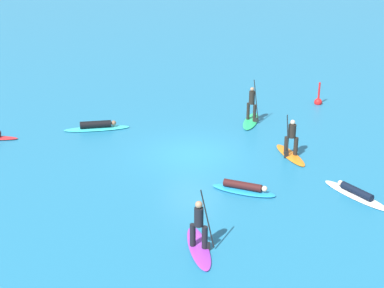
% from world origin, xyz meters
% --- Properties ---
extents(ground_plane, '(120.00, 120.00, 0.00)m').
position_xyz_m(ground_plane, '(0.00, 0.00, 0.00)').
color(ground_plane, '#1E6B93').
rests_on(ground_plane, ground).
extents(surfer_on_green_board, '(1.23, 2.77, 2.34)m').
position_xyz_m(surfer_on_green_board, '(0.82, 5.19, 0.44)').
color(surfer_on_green_board, '#23B266').
rests_on(surfer_on_green_board, ground_plane).
extents(surfer_on_white_board, '(3.00, 2.05, 0.37)m').
position_xyz_m(surfer_on_white_board, '(7.47, -0.76, 0.12)').
color(surfer_on_white_board, white).
rests_on(surfer_on_white_board, ground_plane).
extents(surfer_on_orange_board, '(2.24, 2.31, 2.06)m').
position_xyz_m(surfer_on_orange_board, '(4.03, 1.83, 0.50)').
color(surfer_on_orange_board, orange).
rests_on(surfer_on_orange_board, ground_plane).
extents(surfer_on_blue_board, '(2.63, 0.98, 0.41)m').
position_xyz_m(surfer_on_blue_board, '(3.50, -2.39, 0.14)').
color(surfer_on_blue_board, '#1E8CD1').
rests_on(surfer_on_blue_board, ground_plane).
extents(surfer_on_purple_board, '(2.10, 2.52, 2.23)m').
position_xyz_m(surfer_on_purple_board, '(3.74, -6.83, 0.46)').
color(surfer_on_purple_board, purple).
rests_on(surfer_on_purple_board, ground_plane).
extents(surfer_on_teal_board, '(3.05, 2.56, 0.45)m').
position_xyz_m(surfer_on_teal_board, '(-5.72, 0.64, 0.16)').
color(surfer_on_teal_board, '#33C6CC').
rests_on(surfer_on_teal_board, ground_plane).
extents(marker_buoy, '(0.45, 0.45, 1.39)m').
position_xyz_m(marker_buoy, '(3.12, 9.77, 0.19)').
color(marker_buoy, red).
rests_on(marker_buoy, ground_plane).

